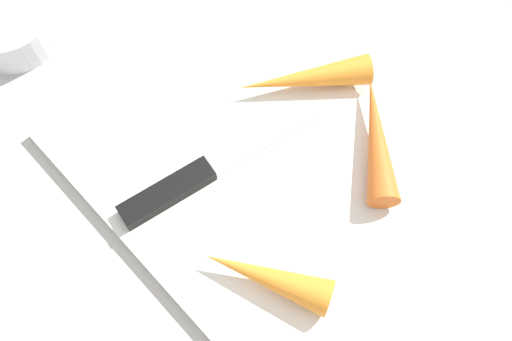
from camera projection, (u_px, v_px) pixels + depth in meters
The scene contains 7 objects.
ground_plane at pixel (256, 176), 0.52m from camera, with size 1.40×1.40×0.00m, color #ADA8A0.
cutting_board at pixel (256, 173), 0.51m from camera, with size 0.36×0.26×0.01m, color silver.
knife at pixel (180, 185), 0.49m from camera, with size 0.06×0.20×0.01m.
carrot_shortest at pixel (266, 277), 0.45m from camera, with size 0.03×0.03×0.11m, color orange.
carrot_medium at pixel (377, 138), 0.50m from camera, with size 0.03×0.03×0.13m, color orange.
carrot_longest at pixel (304, 78), 0.53m from camera, with size 0.03×0.03×0.13m, color orange.
small_bowl at pixel (9, 26), 0.57m from camera, with size 0.10×0.10×0.04m, color silver.
Camera 1 is at (-0.15, 0.15, 0.47)m, focal length 38.82 mm.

